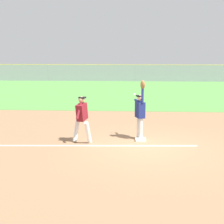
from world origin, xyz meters
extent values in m
plane|color=#936D4C|center=(0.00, 0.00, 0.00)|extent=(79.00, 79.00, 0.00)
cube|color=#549342|center=(0.00, 16.73, 0.01)|extent=(42.96, 19.96, 0.01)
cube|color=white|center=(-4.14, -0.14, 0.00)|extent=(11.99, 0.78, 0.01)
cube|color=white|center=(-0.14, 0.76, 0.04)|extent=(0.38, 0.38, 0.08)
cylinder|color=silver|center=(-0.21, 1.04, 0.42)|extent=(0.19, 0.19, 0.85)
cylinder|color=silver|center=(-0.14, 0.85, 0.42)|extent=(0.19, 0.19, 0.85)
cube|color=navy|center=(-0.17, 0.94, 1.15)|extent=(0.39, 0.50, 0.60)
sphere|color=#DBAD84|center=(-0.17, 0.94, 1.60)|extent=(0.29, 0.29, 0.23)
cube|color=black|center=(-0.20, 0.93, 1.68)|extent=(0.27, 0.26, 0.05)
cylinder|color=navy|center=(-0.10, 0.74, 1.76)|extent=(0.11, 0.11, 0.62)
cylinder|color=navy|center=(-0.25, 1.15, 1.45)|extent=(0.29, 0.61, 0.09)
ellipsoid|color=brown|center=(-0.10, 0.74, 2.12)|extent=(0.23, 0.31, 0.32)
cylinder|color=white|center=(-2.05, 0.20, 0.42)|extent=(0.27, 0.46, 0.85)
cylinder|color=white|center=(-2.54, 0.52, 0.42)|extent=(0.27, 0.46, 0.85)
cube|color=maroon|center=(-2.30, 0.36, 1.15)|extent=(0.41, 0.58, 0.66)
sphere|color=#DBAD84|center=(-2.30, 0.36, 1.60)|extent=(0.29, 0.29, 0.23)
cube|color=black|center=(-2.27, 0.35, 1.68)|extent=(0.27, 0.26, 0.05)
cylinder|color=maroon|center=(-2.23, 0.57, 1.23)|extent=(0.21, 0.41, 0.58)
cylinder|color=maroon|center=(-2.36, 0.15, 1.23)|extent=(0.21, 0.41, 0.58)
sphere|color=white|center=(-0.39, 1.29, 1.69)|extent=(0.07, 0.07, 0.07)
cube|color=#93999E|center=(0.00, 26.71, 0.99)|extent=(42.96, 0.06, 1.97)
cylinder|color=yellow|center=(0.00, 26.71, 2.00)|extent=(42.96, 0.06, 0.06)
cylinder|color=gray|center=(-10.74, 26.71, 0.99)|extent=(0.08, 0.08, 1.97)
cylinder|color=gray|center=(0.00, 26.71, 0.99)|extent=(0.08, 0.08, 1.97)
cube|color=black|center=(-6.11, 29.74, 0.57)|extent=(4.46, 2.04, 0.55)
cube|color=#2D333D|center=(-6.11, 29.74, 1.05)|extent=(2.25, 1.82, 0.40)
cylinder|color=black|center=(-4.63, 30.64, 0.30)|extent=(0.61, 0.24, 0.60)
cylinder|color=black|center=(-4.69, 28.75, 0.30)|extent=(0.61, 0.24, 0.60)
cylinder|color=black|center=(-7.53, 30.74, 0.30)|extent=(0.61, 0.24, 0.60)
cylinder|color=black|center=(-7.59, 28.84, 0.30)|extent=(0.61, 0.24, 0.60)
cube|color=tan|center=(-1.23, 29.48, 0.57)|extent=(4.58, 2.36, 0.55)
cube|color=#2D333D|center=(-1.23, 29.48, 1.05)|extent=(2.37, 1.97, 0.40)
cylinder|color=black|center=(0.31, 30.27, 0.30)|extent=(0.62, 0.28, 0.60)
cylinder|color=black|center=(0.11, 28.38, 0.30)|extent=(0.62, 0.28, 0.60)
cylinder|color=black|center=(-2.57, 30.58, 0.30)|extent=(0.62, 0.28, 0.60)
cylinder|color=black|center=(-2.78, 28.69, 0.30)|extent=(0.62, 0.28, 0.60)
cube|color=#B7B7BC|center=(3.48, 29.67, 0.57)|extent=(4.54, 2.26, 0.55)
cube|color=#2D333D|center=(3.48, 29.67, 1.05)|extent=(2.34, 1.93, 0.40)
cylinder|color=black|center=(4.84, 30.73, 0.30)|extent=(0.62, 0.27, 0.60)
cylinder|color=black|center=(5.00, 28.84, 0.30)|extent=(0.62, 0.27, 0.60)
cylinder|color=black|center=(1.96, 30.49, 0.30)|extent=(0.62, 0.27, 0.60)
cylinder|color=black|center=(2.12, 28.60, 0.30)|extent=(0.62, 0.27, 0.60)
cube|color=#1E6B33|center=(8.31, 29.55, 0.57)|extent=(4.42, 1.95, 0.55)
cube|color=#2D333D|center=(8.31, 29.55, 1.05)|extent=(2.22, 1.77, 0.40)
cylinder|color=black|center=(9.75, 30.52, 0.30)|extent=(0.60, 0.23, 0.60)
cylinder|color=black|center=(9.77, 28.62, 0.30)|extent=(0.60, 0.23, 0.60)
cylinder|color=black|center=(6.85, 30.49, 0.30)|extent=(0.60, 0.23, 0.60)
cylinder|color=black|center=(6.87, 28.59, 0.30)|extent=(0.60, 0.23, 0.60)
camera|label=1|loc=(-0.54, -10.33, 3.19)|focal=48.56mm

